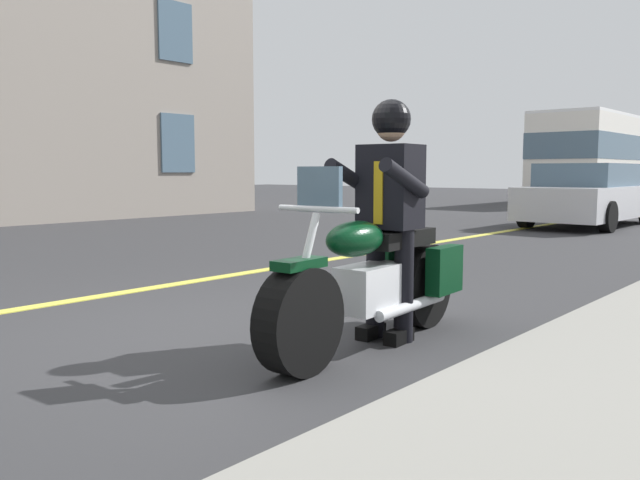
{
  "coord_description": "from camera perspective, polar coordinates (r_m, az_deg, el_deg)",
  "views": [
    {
      "loc": [
        3.09,
        3.73,
        1.23
      ],
      "look_at": [
        -0.31,
        0.79,
        0.75
      ],
      "focal_mm": 36.21,
      "sensor_mm": 36.0,
      "label": 1
    }
  ],
  "objects": [
    {
      "name": "ground_plane",
      "position": [
        5.0,
        -9.3,
        -8.23
      ],
      "size": [
        80.0,
        80.0,
        0.0
      ],
      "primitive_type": "plane",
      "color": "#333335"
    },
    {
      "name": "motorcycle_main",
      "position": [
        4.57,
        4.87,
        -3.73
      ],
      "size": [
        2.22,
        0.68,
        1.26
      ],
      "color": "black",
      "rests_on": "ground_plane"
    },
    {
      "name": "bus_far",
      "position": [
        28.46,
        24.31,
        6.85
      ],
      "size": [
        11.05,
        2.7,
        3.3
      ],
      "color": "white",
      "rests_on": "ground_plane"
    },
    {
      "name": "rider_main",
      "position": [
        4.67,
        6.14,
        3.68
      ],
      "size": [
        0.65,
        0.58,
        1.74
      ],
      "color": "black",
      "rests_on": "ground_plane"
    },
    {
      "name": "car_silver",
      "position": [
        15.78,
        22.67,
        3.66
      ],
      "size": [
        4.6,
        1.92,
        1.4
      ],
      "color": "silver",
      "rests_on": "ground_plane"
    },
    {
      "name": "lane_center_stripe",
      "position": [
        6.63,
        -20.5,
        -4.95
      ],
      "size": [
        60.0,
        0.16,
        0.01
      ],
      "primitive_type": "cube",
      "color": "#E5DB4C",
      "rests_on": "ground_plane"
    }
  ]
}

